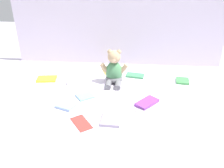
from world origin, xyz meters
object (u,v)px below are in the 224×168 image
book_case_2 (183,81)px  book_case_10 (74,82)px  book_case_9 (147,103)px  book_case_4 (144,113)px  book_case_3 (135,75)px  teddy_bear (114,71)px  book_case_5 (47,79)px  book_case_8 (111,119)px  book_case_0 (85,96)px  book_case_7 (81,123)px  book_case_6 (109,70)px  book_case_1 (65,106)px

book_case_2 → book_case_10: (-0.72, -0.07, -0.00)m
book_case_9 → book_case_10: (-0.47, 0.23, -0.00)m
book_case_2 → book_case_10: book_case_2 is taller
book_case_4 → book_case_3: bearing=-93.0°
teddy_bear → book_case_5: bearing=179.9°
teddy_bear → book_case_8: bearing=-87.9°
book_case_0 → book_case_5: (-0.30, 0.20, 0.00)m
book_case_7 → book_case_5: bearing=89.7°
book_case_9 → book_case_10: 0.52m
book_case_6 → book_case_3: bearing=-41.1°
book_case_1 → book_case_4: 0.44m
book_case_2 → book_case_7: book_case_2 is taller
book_case_3 → book_case_9: book_case_9 is taller
book_case_6 → book_case_8: 0.60m
book_case_10 → book_case_1: bearing=-16.5°
book_case_0 → book_case_4: bearing=32.7°
book_case_3 → book_case_6: (-0.19, 0.07, -0.00)m
book_case_3 → book_case_8: size_ratio=1.00×
book_case_10 → book_case_8: bearing=15.7°
book_case_10 → book_case_3: bearing=88.0°
book_case_0 → book_case_8: book_case_8 is taller
book_case_1 → book_case_8: (0.26, -0.10, -0.00)m
book_case_0 → book_case_9: 0.37m
book_case_4 → book_case_7: bearing=9.8°
book_case_1 → teddy_bear: bearing=163.4°
teddy_bear → book_case_8: 0.43m
book_case_4 → book_case_7: size_ratio=0.69×
book_case_1 → book_case_6: size_ratio=0.85×
book_case_1 → book_case_8: bearing=89.8°
book_case_0 → book_case_7: size_ratio=0.70×
book_case_6 → book_case_0: bearing=-125.9°
book_case_2 → book_case_3: book_case_2 is taller
book_case_6 → book_case_7: book_case_6 is taller
book_case_9 → book_case_0: bearing=-147.1°
book_case_3 → book_case_7: book_case_3 is taller
teddy_bear → book_case_5: 0.46m
book_case_2 → book_case_4: (-0.27, -0.40, -0.00)m
book_case_6 → book_case_2: bearing=-34.4°
book_case_7 → book_case_2: bearing=5.3°
book_case_5 → book_case_8: size_ratio=1.06×
book_case_10 → book_case_4: bearing=34.9°
book_case_6 → book_case_9: size_ratio=0.84×
teddy_bear → book_case_6: 0.20m
teddy_bear → book_case_0: size_ratio=2.42×
book_case_2 → book_case_3: bearing=176.5°
book_case_2 → book_case_5: (-0.91, -0.04, -0.00)m
book_case_5 → book_case_8: (0.47, -0.42, 0.00)m
teddy_bear → book_case_6: (-0.05, 0.18, -0.08)m
book_case_6 → book_case_10: bearing=-156.5°
book_case_7 → book_case_10: bearing=71.2°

